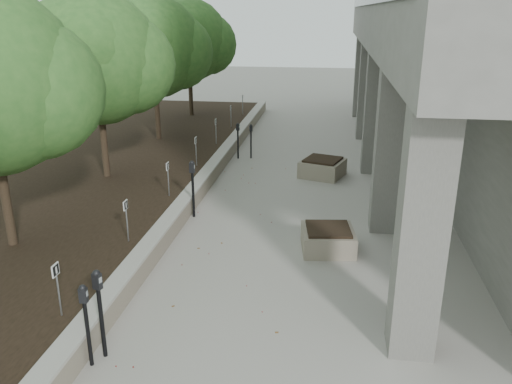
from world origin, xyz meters
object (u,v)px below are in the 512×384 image
Objects in this scene: crabapple_tree_5 at (189,58)px; parking_meter_3 at (193,189)px; crabapple_tree_3 at (99,87)px; parking_meter_4 at (251,141)px; planter_back at (322,167)px; parking_meter_5 at (238,141)px; parking_meter_1 at (101,314)px; planter_front at (328,239)px; parking_meter_2 at (87,326)px; crabapple_tree_4 at (155,69)px.

crabapple_tree_5 is 12.58m from parking_meter_3.
crabapple_tree_3 is 4.21× the size of parking_meter_4.
planter_back is (6.56, -7.78, -2.82)m from crabapple_tree_5.
parking_meter_1 is at bearing -76.77° from parking_meter_5.
crabapple_tree_5 is at bearing 116.90° from planter_front.
parking_meter_1 is at bearing -79.36° from crabapple_tree_5.
parking_meter_2 reaches higher than parking_meter_4.
crabapple_tree_5 is at bearing 130.14° from planter_back.
planter_front is at bearing -87.30° from planter_back.
parking_meter_3 is 5.33m from planter_back.
parking_meter_5 is 1.14× the size of planter_front.
parking_meter_2 is (3.25, -18.16, -2.41)m from crabapple_tree_5.
parking_meter_1 is at bearing -109.38° from parking_meter_4.
parking_meter_4 reaches higher than planter_back.
crabapple_tree_4 is at bearing 149.32° from parking_meter_4.
parking_meter_4 is 8.09m from planter_front.
parking_meter_4 is at bearing -56.94° from crabapple_tree_5.
crabapple_tree_4 is 11.24m from planter_front.
crabapple_tree_4 is at bearing 120.74° from parking_meter_1.
parking_meter_4 is at bearing -13.70° from crabapple_tree_4.
parking_meter_4 is 0.96× the size of parking_meter_5.
crabapple_tree_3 is 4.63× the size of planter_front.
crabapple_tree_3 and crabapple_tree_5 have the same top height.
planter_back is (3.19, 10.14, -0.47)m from parking_meter_1.
parking_meter_5 reaches higher than parking_meter_4.
crabapple_tree_5 is at bearing 90.00° from crabapple_tree_4.
planter_back is at bearing -22.95° from crabapple_tree_4.
parking_meter_2 is 12.12m from parking_meter_5.
parking_meter_1 is at bearing -127.80° from planter_front.
parking_meter_4 is at bearing 103.74° from parking_meter_1.
crabapple_tree_3 is at bearing -90.00° from crabapple_tree_4.
crabapple_tree_4 is 5.00m from crabapple_tree_5.
crabapple_tree_5 is 3.85× the size of parking_meter_2.
parking_meter_2 is (3.25, -8.16, -2.41)m from crabapple_tree_3.
parking_meter_1 is 1.19× the size of parking_meter_4.
crabapple_tree_3 is 5.76m from parking_meter_5.
parking_meter_2 is 1.05× the size of parking_meter_5.
crabapple_tree_5 reaches higher than planter_back.
crabapple_tree_3 reaches higher than parking_meter_2.
planter_back reaches higher than planter_front.
crabapple_tree_5 is at bearing 106.07° from parking_meter_4.
parking_meter_3 is (3.25, -1.92, -2.34)m from crabapple_tree_3.
parking_meter_1 is 11.99m from parking_meter_4.
crabapple_tree_4 reaches higher than parking_meter_1.
parking_meter_4 is 3.28m from planter_back.
crabapple_tree_5 is 18.61m from parking_meter_2.
parking_meter_5 is (-0.47, -0.10, 0.03)m from parking_meter_4.
parking_meter_3 is at bearing -74.75° from crabapple_tree_5.
crabapple_tree_4 is (0.00, 5.00, 0.00)m from crabapple_tree_3.
parking_meter_2 is 10.91m from planter_back.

